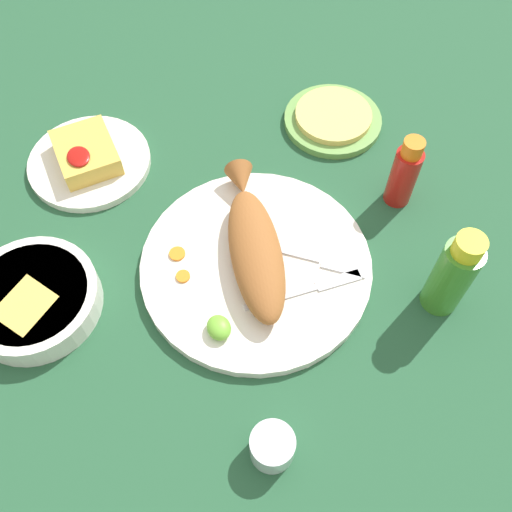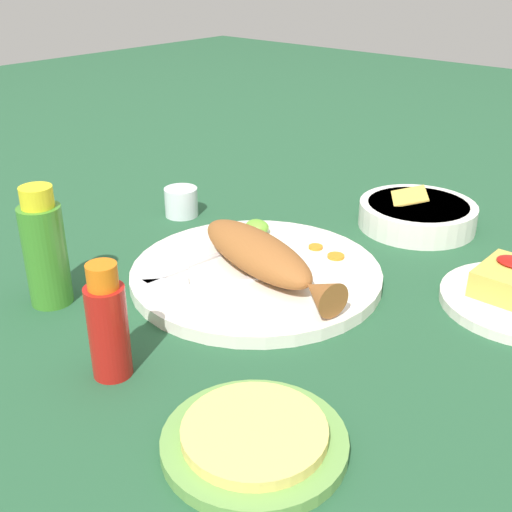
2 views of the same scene
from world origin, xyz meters
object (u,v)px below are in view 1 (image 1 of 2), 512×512
object	(u,v)px
fork_far	(311,288)
main_plate	(256,266)
guacamole_bowl	(33,299)
salt_cup	(272,447)
fork_near	(316,261)
tortilla_plate	(333,120)
hot_sauce_bottle_green	(453,275)
fried_fish	(254,245)
side_plate_fries	(90,162)
hot_sauce_bottle_red	(404,174)

from	to	relation	value
fork_far	main_plate	bearing A→B (deg)	133.00
guacamole_bowl	salt_cup	bearing A→B (deg)	34.06
fork_near	tortilla_plate	xyz separation A→B (m)	(-0.26, 0.18, -0.01)
hot_sauce_bottle_green	guacamole_bowl	xyz separation A→B (m)	(-0.24, -0.56, -0.05)
main_plate	guacamole_bowl	bearing A→B (deg)	-103.34
main_plate	guacamole_bowl	xyz separation A→B (m)	(-0.08, -0.33, 0.02)
fork_far	hot_sauce_bottle_green	xyz separation A→B (m)	(0.09, 0.17, 0.06)
fork_far	salt_cup	size ratio (longest dim) A/B	3.15
fork_far	salt_cup	world-z (taller)	salt_cup
fried_fish	fork_far	bearing A→B (deg)	44.44
fried_fish	hot_sauce_bottle_green	xyz separation A→B (m)	(0.18, 0.23, 0.03)
fork_near	main_plate	bearing A→B (deg)	-161.90
guacamole_bowl	fork_far	bearing A→B (deg)	68.13
side_plate_fries	fork_near	bearing A→B (deg)	36.69
hot_sauce_bottle_red	guacamole_bowl	size ratio (longest dim) A/B	0.70
hot_sauce_bottle_green	guacamole_bowl	bearing A→B (deg)	-113.62
fried_fish	salt_cup	bearing A→B (deg)	-5.44
fork_far	side_plate_fries	world-z (taller)	fork_far
main_plate	tortilla_plate	bearing A→B (deg)	131.11
fried_fish	fork_near	xyz separation A→B (m)	(0.05, 0.08, -0.02)
fried_fish	tortilla_plate	world-z (taller)	fried_fish
guacamole_bowl	main_plate	bearing A→B (deg)	76.66
hot_sauce_bottle_red	salt_cup	bearing A→B (deg)	-52.06
hot_sauce_bottle_red	salt_cup	xyz separation A→B (m)	(0.29, -0.37, -0.04)
main_plate	tortilla_plate	world-z (taller)	main_plate
fork_near	salt_cup	world-z (taller)	salt_cup
hot_sauce_bottle_red	guacamole_bowl	bearing A→B (deg)	-94.70
side_plate_fries	salt_cup	bearing A→B (deg)	7.91
fried_fish	fork_far	xyz separation A→B (m)	(0.09, 0.05, -0.02)
main_plate	fork_near	bearing A→B (deg)	66.76
side_plate_fries	guacamole_bowl	xyz separation A→B (m)	(0.24, -0.15, 0.02)
fork_far	side_plate_fries	size ratio (longest dim) A/B	0.87
fried_fish	guacamole_bowl	bearing A→B (deg)	-86.11
side_plate_fries	tortilla_plate	world-z (taller)	same
main_plate	fried_fish	bearing A→B (deg)	165.41
salt_cup	side_plate_fries	world-z (taller)	salt_cup
side_plate_fries	tortilla_plate	xyz separation A→B (m)	(0.09, 0.44, 0.00)
tortilla_plate	fried_fish	bearing A→B (deg)	-50.39
salt_cup	guacamole_bowl	world-z (taller)	guacamole_bowl
main_plate	tortilla_plate	size ratio (longest dim) A/B	2.00
fork_far	guacamole_bowl	bearing A→B (deg)	164.73
hot_sauce_bottle_red	salt_cup	distance (m)	0.48
guacamole_bowl	side_plate_fries	bearing A→B (deg)	147.92
salt_cup	guacamole_bowl	xyz separation A→B (m)	(-0.34, -0.23, 0.00)
fried_fish	hot_sauce_bottle_green	size ratio (longest dim) A/B	1.80
fried_fish	hot_sauce_bottle_red	xyz separation A→B (m)	(-0.01, 0.27, 0.02)
fork_far	hot_sauce_bottle_green	world-z (taller)	hot_sauce_bottle_green
hot_sauce_bottle_green	fried_fish	bearing A→B (deg)	-128.73
salt_cup	hot_sauce_bottle_red	bearing A→B (deg)	127.94
fork_far	fork_near	bearing A→B (deg)	60.72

